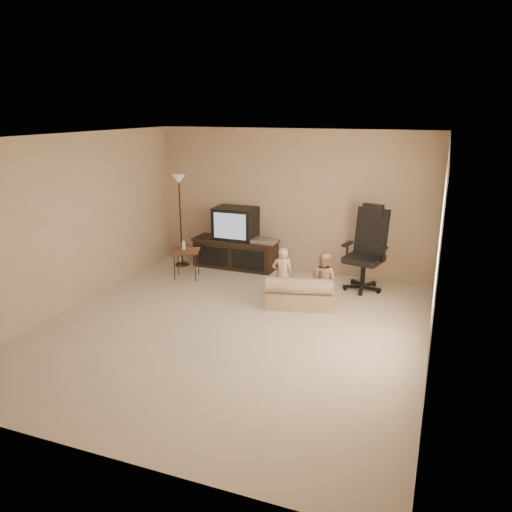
{
  "coord_description": "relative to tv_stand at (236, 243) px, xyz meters",
  "views": [
    {
      "loc": [
        2.48,
        -5.63,
        2.83
      ],
      "look_at": [
        0.13,
        0.6,
        0.85
      ],
      "focal_mm": 35.0,
      "sensor_mm": 36.0,
      "label": 1
    }
  ],
  "objects": [
    {
      "name": "floor",
      "position": [
        0.98,
        -2.49,
        -0.46
      ],
      "size": [
        5.5,
        5.5,
        0.0
      ],
      "primitive_type": "plane",
      "color": "beige",
      "rests_on": "ground"
    },
    {
      "name": "room_shell",
      "position": [
        0.98,
        -2.49,
        1.05
      ],
      "size": [
        5.5,
        5.5,
        5.5
      ],
      "color": "white",
      "rests_on": "floor"
    },
    {
      "name": "tv_stand",
      "position": [
        0.0,
        0.0,
        0.0
      ],
      "size": [
        1.57,
        0.6,
        1.12
      ],
      "rotation": [
        0.0,
        0.0,
        -0.01
      ],
      "color": "black",
      "rests_on": "floor"
    },
    {
      "name": "office_chair",
      "position": [
        2.4,
        -0.32,
        0.03
      ],
      "size": [
        0.76,
        0.79,
        1.37
      ],
      "rotation": [
        0.0,
        0.0,
        -0.24
      ],
      "color": "black",
      "rests_on": "floor"
    },
    {
      "name": "side_table",
      "position": [
        -0.57,
        -0.87,
        0.01
      ],
      "size": [
        0.57,
        0.57,
        0.67
      ],
      "rotation": [
        0.0,
        0.0,
        0.33
      ],
      "color": "brown",
      "rests_on": "floor"
    },
    {
      "name": "floor_lamp",
      "position": [
        -0.98,
        -0.27,
        0.77
      ],
      "size": [
        0.26,
        0.26,
        1.68
      ],
      "color": "#312016",
      "rests_on": "floor"
    },
    {
      "name": "child_sofa",
      "position": [
        1.62,
        -1.46,
        -0.27
      ],
      "size": [
        1.08,
        0.76,
        0.48
      ],
      "rotation": [
        0.0,
        0.0,
        0.23
      ],
      "color": "tan",
      "rests_on": "floor"
    },
    {
      "name": "toddler_left",
      "position": [
        1.33,
        -1.38,
        -0.03
      ],
      "size": [
        0.36,
        0.3,
        0.86
      ],
      "primitive_type": "imported",
      "rotation": [
        0.0,
        0.0,
        3.38
      ],
      "color": "tan",
      "rests_on": "floor"
    },
    {
      "name": "toddler_right",
      "position": [
        1.93,
        -1.24,
        -0.06
      ],
      "size": [
        0.43,
        0.3,
        0.81
      ],
      "primitive_type": "imported",
      "rotation": [
        0.0,
        0.0,
        2.92
      ],
      "color": "tan",
      "rests_on": "floor"
    }
  ]
}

